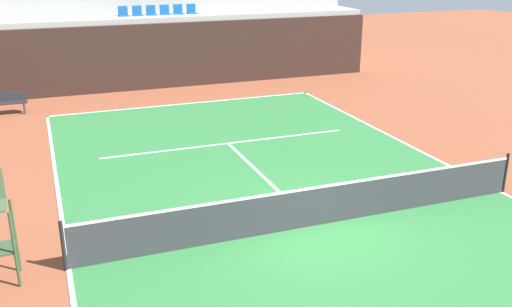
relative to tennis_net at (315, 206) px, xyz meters
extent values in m
plane|color=brown|center=(0.00, 0.00, -0.51)|extent=(80.00, 80.00, 0.00)
cube|color=#2D7238|center=(0.00, 0.00, -0.50)|extent=(11.00, 24.00, 0.01)
cube|color=white|center=(0.00, 11.95, -0.50)|extent=(11.00, 0.10, 0.00)
cube|color=white|center=(-5.45, 0.00, -0.50)|extent=(0.10, 24.00, 0.00)
cube|color=white|center=(5.45, 0.00, -0.50)|extent=(0.10, 24.00, 0.00)
cube|color=white|center=(0.00, 6.40, -0.50)|extent=(8.26, 0.10, 0.00)
cube|color=white|center=(0.00, 3.20, -0.50)|extent=(0.10, 6.40, 0.00)
cube|color=black|center=(0.00, 15.25, 0.95)|extent=(20.17, 0.30, 2.92)
cube|color=#9E9E99|center=(0.00, 16.60, 1.07)|extent=(20.17, 2.40, 3.16)
cube|color=#9E9E99|center=(0.00, 19.00, 1.52)|extent=(20.17, 2.40, 4.07)
cube|color=#145193|center=(-1.61, 16.60, 2.67)|extent=(0.44, 0.44, 0.04)
cube|color=#145193|center=(-1.61, 16.80, 2.89)|extent=(0.44, 0.04, 0.40)
cube|color=#145193|center=(-0.97, 16.60, 2.67)|extent=(0.44, 0.44, 0.04)
cube|color=#145193|center=(-0.97, 16.80, 2.89)|extent=(0.44, 0.04, 0.40)
cube|color=#145193|center=(-0.32, 16.60, 2.67)|extent=(0.44, 0.44, 0.04)
cube|color=#145193|center=(-0.32, 16.80, 2.89)|extent=(0.44, 0.04, 0.40)
cube|color=#145193|center=(0.32, 16.60, 2.67)|extent=(0.44, 0.44, 0.04)
cube|color=#145193|center=(0.32, 16.80, 2.89)|extent=(0.44, 0.04, 0.40)
cube|color=#145193|center=(0.97, 16.60, 2.67)|extent=(0.44, 0.44, 0.04)
cube|color=#145193|center=(0.97, 16.80, 2.89)|extent=(0.44, 0.04, 0.40)
cube|color=#145193|center=(1.61, 16.60, 2.67)|extent=(0.44, 0.44, 0.04)
cube|color=#145193|center=(1.61, 16.80, 2.89)|extent=(0.44, 0.04, 0.40)
cylinder|color=black|center=(-5.50, 0.00, 0.04)|extent=(0.08, 0.08, 1.07)
cylinder|color=black|center=(5.50, 0.00, 0.04)|extent=(0.08, 0.08, 1.07)
cube|color=#333338|center=(0.00, 0.00, -0.04)|extent=(10.90, 0.02, 0.92)
cube|color=white|center=(0.00, 0.00, 0.45)|extent=(10.90, 0.04, 0.05)
cylinder|color=#334C2D|center=(-6.35, -0.30, 0.27)|extent=(0.06, 0.06, 1.55)
cylinder|color=#334C2D|center=(-6.35, 0.30, 0.27)|extent=(0.06, 0.06, 1.55)
cube|color=#232328|center=(-6.85, 12.81, -0.06)|extent=(1.50, 0.40, 0.05)
cube|color=#232328|center=(-6.85, 12.99, 0.16)|extent=(1.50, 0.04, 0.36)
cube|color=#2D2D33|center=(-6.25, 12.67, -0.30)|extent=(0.06, 0.06, 0.42)
cube|color=#2D2D33|center=(-6.25, 12.95, -0.30)|extent=(0.06, 0.06, 0.42)
camera|label=1|loc=(-5.53, -10.72, 5.51)|focal=40.42mm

